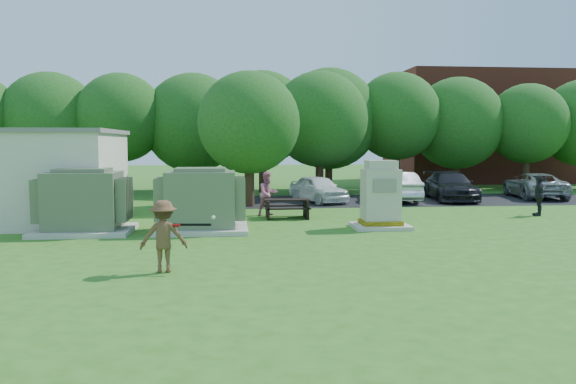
{
  "coord_description": "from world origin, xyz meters",
  "views": [
    {
      "loc": [
        -1.8,
        -13.84,
        2.87
      ],
      "look_at": [
        0.0,
        4.0,
        1.3
      ],
      "focal_mm": 35.0,
      "sensor_mm": 36.0,
      "label": 1
    }
  ],
  "objects": [
    {
      "name": "picnic_table",
      "position": [
        0.3,
        7.37,
        0.46
      ],
      "size": [
        1.71,
        1.28,
        0.73
      ],
      "color": "black",
      "rests_on": "ground"
    },
    {
      "name": "person_at_picnic",
      "position": [
        -0.37,
        8.25,
        0.87
      ],
      "size": [
        1.05,
        0.98,
        1.73
      ],
      "primitive_type": "imported",
      "rotation": [
        0.0,
        0.0,
        0.49
      ],
      "color": "#C56886",
      "rests_on": "ground"
    },
    {
      "name": "car_dark",
      "position": [
        9.13,
        13.26,
        0.71
      ],
      "size": [
        2.59,
        5.1,
        1.42
      ],
      "primitive_type": "imported",
      "rotation": [
        0.0,
        0.0,
        -0.13
      ],
      "color": "black",
      "rests_on": "ground"
    },
    {
      "name": "transformer_right",
      "position": [
        -2.8,
        4.5,
        0.97
      ],
      "size": [
        3.0,
        2.4,
        2.07
      ],
      "color": "beige",
      "rests_on": "ground"
    },
    {
      "name": "ground",
      "position": [
        0.0,
        0.0,
        0.0
      ],
      "size": [
        120.0,
        120.0,
        0.0
      ],
      "primitive_type": "plane",
      "color": "#2D6619",
      "rests_on": "ground"
    },
    {
      "name": "person_walking_right",
      "position": [
        10.27,
        7.08,
        0.8
      ],
      "size": [
        0.69,
        1.02,
        1.61
      ],
      "primitive_type": "imported",
      "rotation": [
        0.0,
        0.0,
        4.37
      ],
      "color": "black",
      "rests_on": "ground"
    },
    {
      "name": "parking_strip",
      "position": [
        7.0,
        13.5,
        0.01
      ],
      "size": [
        20.0,
        6.0,
        0.01
      ],
      "primitive_type": "cube",
      "color": "#232326",
      "rests_on": "ground"
    },
    {
      "name": "tree_row",
      "position": [
        1.75,
        18.5,
        4.15
      ],
      "size": [
        41.3,
        13.3,
        7.3
      ],
      "color": "#47301E",
      "rests_on": "ground"
    },
    {
      "name": "generator_cabinet",
      "position": [
        3.19,
        4.54,
        1.0
      ],
      "size": [
        1.88,
        1.54,
        2.29
      ],
      "color": "beige",
      "rests_on": "ground"
    },
    {
      "name": "car_silver_a",
      "position": [
        6.22,
        13.07,
        0.73
      ],
      "size": [
        1.59,
        4.44,
        1.46
      ],
      "primitive_type": "imported",
      "rotation": [
        0.0,
        0.0,
        3.13
      ],
      "color": "silver",
      "rests_on": "ground"
    },
    {
      "name": "car_white",
      "position": [
        2.38,
        13.0,
        0.65
      ],
      "size": [
        2.81,
        4.14,
        1.31
      ],
      "primitive_type": "imported",
      "rotation": [
        0.0,
        0.0,
        0.36
      ],
      "color": "white",
      "rests_on": "ground"
    },
    {
      "name": "brick_building",
      "position": [
        18.0,
        27.0,
        4.0
      ],
      "size": [
        15.0,
        8.0,
        8.0
      ],
      "primitive_type": "cube",
      "color": "maroon",
      "rests_on": "ground"
    },
    {
      "name": "transformer_left",
      "position": [
        -6.5,
        4.5,
        0.97
      ],
      "size": [
        3.0,
        2.4,
        2.07
      ],
      "color": "beige",
      "rests_on": "ground"
    },
    {
      "name": "batter",
      "position": [
        -3.32,
        -1.32,
        0.81
      ],
      "size": [
        1.08,
        0.67,
        1.61
      ],
      "primitive_type": "imported",
      "rotation": [
        0.0,
        0.0,
        3.21
      ],
      "color": "brown",
      "rests_on": "ground"
    },
    {
      "name": "car_silver_b",
      "position": [
        13.96,
        13.95,
        0.65
      ],
      "size": [
        2.94,
        5.01,
        1.31
      ],
      "primitive_type": "imported",
      "rotation": [
        0.0,
        0.0,
        2.97
      ],
      "color": "#A1A1A6",
      "rests_on": "ground"
    },
    {
      "name": "batting_equipment",
      "position": [
        -2.68,
        -1.34,
        1.08
      ],
      "size": [
        1.0,
        0.2,
        0.23
      ],
      "color": "black",
      "rests_on": "ground"
    }
  ]
}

